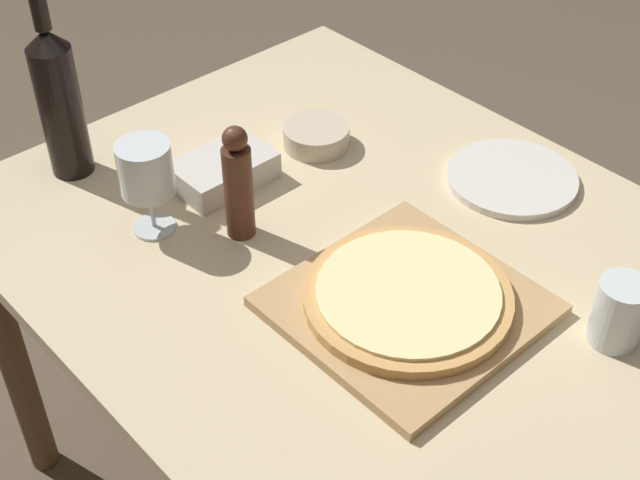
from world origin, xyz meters
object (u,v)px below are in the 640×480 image
at_px(wine_glass, 146,171).
at_px(small_bowl, 316,136).
at_px(pizza, 408,296).
at_px(pepper_mill, 238,185).
at_px(wine_bottle, 59,100).

bearing_deg(wine_glass, small_bowl, 0.25).
distance_m(pizza, small_bowl, 0.46).
height_order(pizza, pepper_mill, pepper_mill).
bearing_deg(pepper_mill, wine_glass, 133.53).
bearing_deg(wine_glass, pepper_mill, -46.47).
bearing_deg(pepper_mill, wine_bottle, 108.20).
height_order(wine_bottle, small_bowl, wine_bottle).
distance_m(pizza, wine_glass, 0.46).
distance_m(wine_bottle, wine_glass, 0.24).
xyz_separation_m(pizza, pepper_mill, (-0.07, 0.31, 0.07)).
relative_size(pizza, pepper_mill, 1.52).
xyz_separation_m(pepper_mill, wine_glass, (-0.10, 0.11, 0.02)).
xyz_separation_m(pepper_mill, small_bowl, (0.26, 0.11, -0.08)).
bearing_deg(small_bowl, pepper_mill, -157.79).
bearing_deg(pizza, small_bowl, 65.11).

